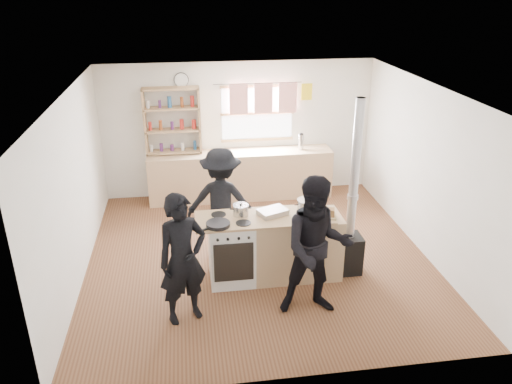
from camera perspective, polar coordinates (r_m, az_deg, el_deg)
ground at (r=7.58m, az=0.24°, el=-7.37°), size 5.00×5.00×0.01m
back_counter at (r=9.36m, az=-1.76°, el=1.96°), size 3.40×0.55×0.90m
shelving_unit at (r=9.09m, az=-9.54°, el=8.05°), size 1.00×0.28×1.20m
thermos at (r=9.34m, az=5.17°, el=5.72°), size 0.10×0.10×0.29m
cooking_island at (r=6.89m, az=2.13°, el=-6.23°), size 1.97×0.64×0.93m
skillet_greens at (r=6.42m, az=-4.36°, el=-3.67°), size 0.43×0.43×0.05m
roast_tray at (r=6.70m, az=1.90°, el=-2.26°), size 0.45×0.38×0.07m
stockpot_stove at (r=6.66m, az=-1.76°, el=-2.08°), size 0.22×0.22×0.18m
stockpot_counter at (r=6.76m, az=5.90°, el=-1.61°), size 0.29×0.29×0.21m
bread_board at (r=6.69m, az=7.99°, el=-2.43°), size 0.32×0.27×0.12m
flue_heater at (r=7.04m, az=10.67°, el=-4.36°), size 0.35×0.35×2.50m
person_near_left at (r=5.96m, az=-8.38°, el=-7.63°), size 0.71×0.59×1.65m
person_near_right at (r=6.04m, az=7.01°, el=-6.31°), size 0.92×0.75×1.79m
person_far at (r=7.41m, az=-3.97°, el=-1.02°), size 1.15×0.80×1.63m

